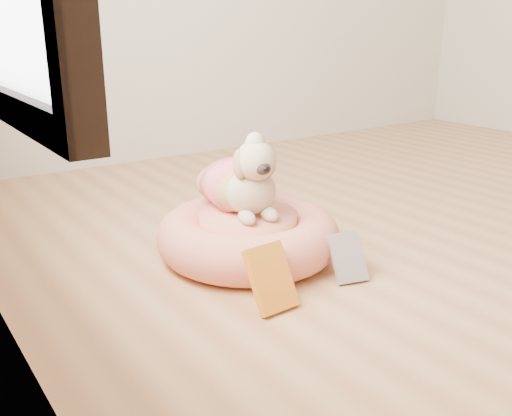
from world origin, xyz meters
TOP-DOWN VIEW (x-y plane):
  - pet_bed at (-1.15, 0.58)m, footprint 0.67×0.67m
  - dog at (-1.16, 0.61)m, footprint 0.36×0.47m
  - book_yellow at (-1.31, 0.21)m, footprint 0.14×0.13m
  - book_white at (-0.98, 0.23)m, footprint 0.14×0.14m

SIDE VIEW (x-z plane):
  - book_white at x=-0.98m, z-range 0.00..0.15m
  - pet_bed at x=-1.15m, z-range 0.00..0.17m
  - book_yellow at x=-1.31m, z-range 0.00..0.19m
  - dog at x=-1.16m, z-range 0.17..0.49m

